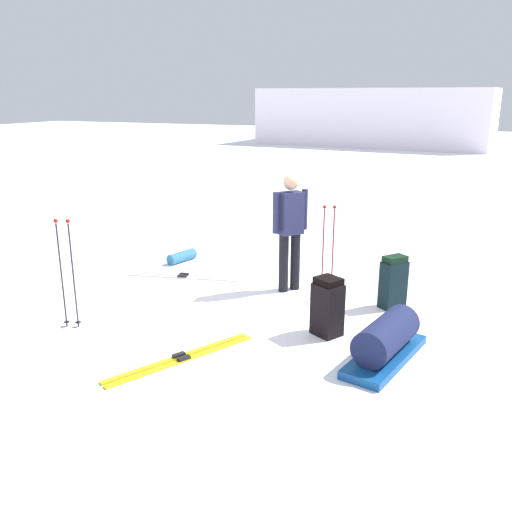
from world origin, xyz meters
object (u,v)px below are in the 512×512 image
Objects in this scene: ski_pair_near at (183,276)px; sleeping_mat_rolled at (182,257)px; backpack_large_dark at (327,307)px; backpack_bright at (393,282)px; skier_standing at (290,227)px; ski_pair_far at (181,358)px; ski_poles_planted_near at (67,269)px; gear_sled at (386,341)px; ski_poles_planted_far at (328,247)px.

sleeping_mat_rolled reaches higher than ski_pair_near.
backpack_bright is (0.57, 1.18, 0.00)m from backpack_large_dark.
backpack_bright reaches higher than sleeping_mat_rolled.
skier_standing is 1.01× the size of ski_pair_far.
ski_poles_planted_near reaches higher than gear_sled.
backpack_large_dark is 3.15m from ski_poles_planted_near.
backpack_large_dark is at bearing -73.88° from ski_poles_planted_far.
skier_standing is at bearing 172.30° from ski_poles_planted_far.
ski_pair_near is 2.43× the size of backpack_large_dark.
backpack_large_dark reaches higher than ski_pair_far.
ski_poles_planted_near is (-2.95, -1.01, 0.40)m from backpack_large_dark.
sleeping_mat_rolled is at bearing 120.40° from ski_pair_far.
ski_poles_planted_near is 3.42m from ski_poles_planted_far.
ski_poles_planted_far reaches higher than gear_sled.
gear_sled is at bearing -30.32° from sleeping_mat_rolled.
ski_poles_planted_far reaches higher than backpack_large_dark.
skier_standing is 2.40m from sleeping_mat_rolled.
backpack_bright is at bearing 96.96° from gear_sled.
backpack_bright is (1.50, -0.09, -0.60)m from skier_standing.
ski_poles_planted_far is (0.59, -0.08, -0.22)m from skier_standing.
backpack_bright is 0.54× the size of ski_poles_planted_far.
ski_pair_near is 2.77m from ski_pair_far.
ski_pair_near is 2.92m from backpack_large_dark.
ski_poles_planted_far is (-0.35, 1.19, 0.38)m from backpack_large_dark.
gear_sled is (2.03, 0.85, 0.21)m from ski_pair_far.
gear_sled reaches higher than ski_pair_far.
gear_sled is at bearing -83.04° from backpack_bright.
ski_poles_planted_near is 0.97× the size of gear_sled.
ski_pair_near and ski_pair_far have the same top height.
ski_pair_far is 3.60m from sleeping_mat_rolled.
gear_sled is at bearing -44.44° from skier_standing.
ski_pair_near is 3.24m from backpack_bright.
gear_sled is at bearing 9.59° from ski_poles_planted_near.
skier_standing is at bearing 48.57° from ski_poles_planted_near.
gear_sled is (1.69, -1.66, -0.73)m from skier_standing.
ski_poles_planted_near is 3.80m from gear_sled.
ski_pair_far is 2.35× the size of backpack_large_dark.
skier_standing is 3.09× the size of sleeping_mat_rolled.
skier_standing is 2.36× the size of backpack_bright.
backpack_large_dark is 1.30× the size of sleeping_mat_rolled.
ski_poles_planted_far reaches higher than sleeping_mat_rolled.
ski_pair_far is 3.06× the size of sleeping_mat_rolled.
ski_poles_planted_near is at bearing -139.72° from ski_poles_planted_far.
backpack_large_dark is at bearing -53.82° from skier_standing.
ski_poles_planted_far is 0.94× the size of gear_sled.
ski_pair_far is 2.70m from ski_poles_planted_far.
backpack_large_dark is (2.65, -1.17, 0.34)m from ski_pair_near.
backpack_large_dark is at bearing 153.08° from gear_sled.
gear_sled is (0.76, -0.39, -0.13)m from backpack_large_dark.
ski_poles_planted_far is (2.31, 0.03, 0.72)m from ski_pair_near.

